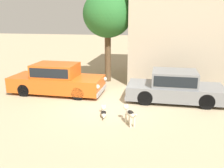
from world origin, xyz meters
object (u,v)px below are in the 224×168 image
(parked_sedan_second, at_px, (175,86))
(stray_dog_spotted, at_px, (130,113))
(stray_dog_tan, at_px, (104,112))
(parked_sedan_nearest, at_px, (57,79))
(acacia_tree_left, at_px, (108,15))

(parked_sedan_second, distance_m, stray_dog_spotted, 3.39)
(stray_dog_spotted, bearing_deg, stray_dog_tan, 30.65)
(parked_sedan_nearest, distance_m, stray_dog_tan, 3.90)
(stray_dog_spotted, height_order, stray_dog_tan, stray_dog_spotted)
(parked_sedan_nearest, relative_size, stray_dog_spotted, 4.97)
(parked_sedan_second, height_order, stray_dog_tan, parked_sedan_second)
(parked_sedan_nearest, bearing_deg, stray_dog_tan, -39.15)
(parked_sedan_nearest, bearing_deg, stray_dog_spotted, -36.50)
(stray_dog_spotted, xyz_separation_m, stray_dog_tan, (-1.09, 0.60, -0.29))
(stray_dog_tan, xyz_separation_m, acacia_tree_left, (-0.94, 5.35, 3.69))
(parked_sedan_second, relative_size, acacia_tree_left, 0.85)
(parked_sedan_nearest, height_order, acacia_tree_left, acacia_tree_left)
(parked_sedan_nearest, relative_size, acacia_tree_left, 0.91)
(parked_sedan_nearest, relative_size, stray_dog_tan, 4.46)
(parked_sedan_nearest, xyz_separation_m, stray_dog_spotted, (4.04, -3.08, -0.30))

